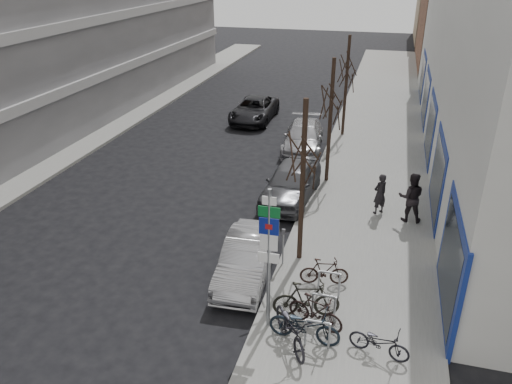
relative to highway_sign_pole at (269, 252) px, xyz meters
The scene contains 25 objects.
ground 3.44m from the highway_sign_pole, behind, with size 120.00×120.00×0.00m, color black.
sidewalk_east 10.50m from the highway_sign_pole, 78.15° to the left, with size 5.00×70.00×0.15m, color slate.
sidewalk_west 16.90m from the highway_sign_pole, 143.24° to the left, with size 3.00×70.00×0.15m, color slate.
brick_building_far 41.42m from the highway_sign_pole, 75.16° to the left, with size 12.00×14.00×8.00m, color brown.
tan_building_far 56.16m from the highway_sign_pole, 78.59° to the left, with size 13.00×12.00×9.00m, color #937A5B.
highway_sign_pole is the anchor object (origin of this frame).
bike_rack 2.36m from the highway_sign_pole, 23.59° to the left, with size 0.66×2.26×0.83m.
tree_near 3.88m from the highway_sign_pole, 86.74° to the left, with size 1.80×1.80×5.50m.
tree_mid 10.15m from the highway_sign_pole, 88.86° to the left, with size 1.80×1.80×5.50m.
tree_far 16.59m from the highway_sign_pole, 89.31° to the left, with size 1.80×1.80×5.50m.
meter_front 3.39m from the highway_sign_pole, 94.75° to the left, with size 0.10×0.08×1.27m.
meter_mid 8.65m from the highway_sign_pole, 91.68° to the left, with size 0.10×0.08×1.27m.
meter_back 14.10m from the highway_sign_pole, 91.02° to the left, with size 0.10×0.08×1.27m.
bike_near_left 1.94m from the highway_sign_pole, 37.55° to the right, with size 0.59×1.95×1.19m, color black.
bike_near_right 2.21m from the highway_sign_pole, 12.76° to the left, with size 0.48×1.61×0.98m, color black.
bike_mid_curb 2.05m from the highway_sign_pole, 17.75° to the right, with size 0.57×1.87×1.14m, color black.
bike_mid_inner 2.07m from the highway_sign_pole, 34.74° to the left, with size 0.55×1.86×1.13m, color black.
bike_far_curb 3.47m from the highway_sign_pole, ahead, with size 0.46×1.53×0.93m, color black.
bike_far_inner 3.15m from the highway_sign_pole, 62.21° to the left, with size 0.44×1.49×0.90m, color black.
parked_car_front 3.13m from the highway_sign_pole, 118.57° to the left, with size 1.40×4.03×1.33m, color #9F9FA4.
parked_car_mid 8.24m from the highway_sign_pole, 97.13° to the left, with size 1.82×4.53×1.54m, color #4E4F54.
parked_car_back 14.09m from the highway_sign_pole, 96.43° to the left, with size 1.94×4.78×1.39m, color #9A999D.
lane_car 19.05m from the highway_sign_pole, 106.41° to the left, with size 2.26×4.91×1.36m, color black.
pedestrian_near 7.99m from the highway_sign_pole, 70.95° to the left, with size 0.59×0.39×1.62m, color black.
pedestrian_far 8.11m from the highway_sign_pole, 62.61° to the left, with size 0.71×0.48×1.94m, color black.
Camera 1 is at (4.86, -10.36, 9.18)m, focal length 35.00 mm.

